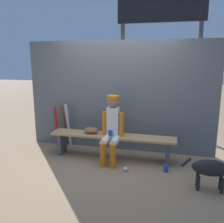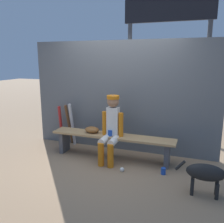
% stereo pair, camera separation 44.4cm
% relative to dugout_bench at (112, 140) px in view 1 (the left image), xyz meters
% --- Properties ---
extents(ground_plane, '(30.00, 30.00, 0.00)m').
position_rel_dugout_bench_xyz_m(ground_plane, '(0.00, 0.00, -0.36)').
color(ground_plane, '#937556').
extents(chainlink_fence, '(3.85, 0.03, 2.22)m').
position_rel_dugout_bench_xyz_m(chainlink_fence, '(0.00, 0.52, 0.75)').
color(chainlink_fence, '#595E63').
rests_on(chainlink_fence, ground_plane).
extents(dugout_bench, '(2.37, 0.36, 0.46)m').
position_rel_dugout_bench_xyz_m(dugout_bench, '(0.00, 0.00, 0.00)').
color(dugout_bench, tan).
rests_on(dugout_bench, ground_plane).
extents(player_seated, '(0.41, 0.55, 1.22)m').
position_rel_dugout_bench_xyz_m(player_seated, '(0.02, -0.11, 0.30)').
color(player_seated, silver).
rests_on(player_seated, ground_plane).
extents(baseball_glove, '(0.28, 0.20, 0.12)m').
position_rel_dugout_bench_xyz_m(baseball_glove, '(-0.41, 0.00, 0.16)').
color(baseball_glove, brown).
rests_on(baseball_glove, dugout_bench).
extents(bat_aluminum_silver, '(0.08, 0.23, 0.94)m').
position_rel_dugout_bench_xyz_m(bat_aluminum_silver, '(-1.05, 0.37, 0.11)').
color(bat_aluminum_silver, '#B7B7BC').
rests_on(bat_aluminum_silver, ground_plane).
extents(bat_wood_dark, '(0.09, 0.29, 0.91)m').
position_rel_dugout_bench_xyz_m(bat_wood_dark, '(-1.15, 0.41, 0.09)').
color(bat_wood_dark, brown).
rests_on(bat_wood_dark, ground_plane).
extents(bat_aluminum_red, '(0.08, 0.15, 0.86)m').
position_rel_dugout_bench_xyz_m(bat_aluminum_red, '(-1.34, 0.38, 0.07)').
color(bat_aluminum_red, '#B22323').
rests_on(bat_aluminum_red, ground_plane).
extents(baseball, '(0.07, 0.07, 0.07)m').
position_rel_dugout_bench_xyz_m(baseball, '(0.35, -0.48, -0.32)').
color(baseball, white).
rests_on(baseball, ground_plane).
extents(cup_on_ground, '(0.08, 0.08, 0.11)m').
position_rel_dugout_bench_xyz_m(cup_on_ground, '(1.02, -0.33, -0.30)').
color(cup_on_ground, '#1E47AD').
rests_on(cup_on_ground, ground_plane).
extents(cup_on_bench, '(0.08, 0.08, 0.11)m').
position_rel_dugout_bench_xyz_m(cup_on_bench, '(-0.01, -0.07, 0.16)').
color(cup_on_bench, '#1E47AD').
rests_on(cup_on_bench, dugout_bench).
extents(scoreboard, '(2.28, 0.27, 3.83)m').
position_rel_dugout_bench_xyz_m(scoreboard, '(0.77, 1.70, 2.34)').
color(scoreboard, '#3F3F42').
rests_on(scoreboard, ground_plane).
extents(dog, '(0.84, 0.20, 0.49)m').
position_rel_dugout_bench_xyz_m(dog, '(1.70, -0.77, -0.02)').
color(dog, black).
rests_on(dog, ground_plane).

